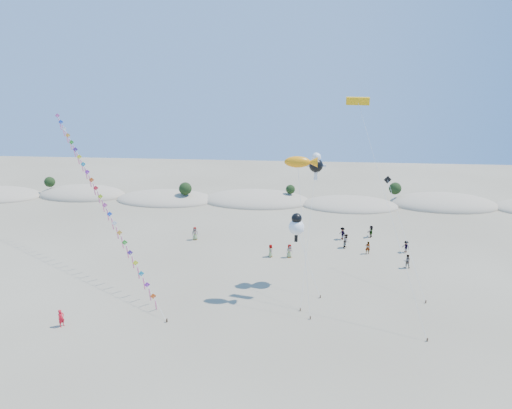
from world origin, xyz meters
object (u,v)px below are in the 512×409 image
(fish_kite, at_px, (301,162))
(parafoil_kite, at_px, (359,106))
(kite_train, at_px, (99,194))
(flyer_foreground, at_px, (61,318))

(fish_kite, distance_m, parafoil_kite, 7.52)
(kite_train, height_order, flyer_foreground, kite_train)
(fish_kite, xyz_separation_m, parafoil_kite, (5.26, 1.84, 5.05))
(kite_train, bearing_deg, fish_kite, -11.63)
(kite_train, relative_size, fish_kite, 1.44)
(flyer_foreground, bearing_deg, parafoil_kite, -44.31)
(parafoil_kite, xyz_separation_m, flyer_foreground, (-26.33, -9.65, -17.98))
(kite_train, distance_m, flyer_foreground, 14.75)
(kite_train, bearing_deg, parafoil_kite, -5.70)
(kite_train, height_order, parafoil_kite, parafoil_kite)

